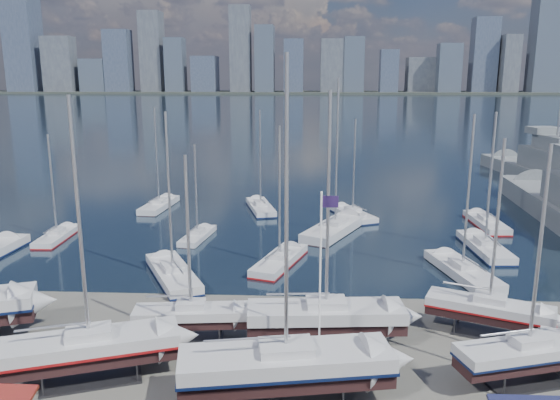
{
  "coord_description": "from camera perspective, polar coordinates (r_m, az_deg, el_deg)",
  "views": [
    {
      "loc": [
        1.36,
        -42.91,
        18.06
      ],
      "look_at": [
        -1.29,
        8.0,
        6.49
      ],
      "focal_mm": 35.0,
      "sensor_mm": 36.0,
      "label": 1
    }
  ],
  "objects": [
    {
      "name": "ground",
      "position": [
        37.56,
        0.56,
        -15.95
      ],
      "size": [
        1400.0,
        1400.0,
        0.0
      ],
      "primitive_type": "plane",
      "color": "#605E59",
      "rests_on": "ground"
    },
    {
      "name": "water",
      "position": [
        343.4,
        2.79,
        9.72
      ],
      "size": [
        1400.0,
        600.0,
        0.4
      ],
      "primitive_type": "cube",
      "color": "#192B39",
      "rests_on": "ground"
    },
    {
      "name": "far_shore",
      "position": [
        603.15,
        2.91,
        11.15
      ],
      "size": [
        1400.0,
        80.0,
        2.2
      ],
      "primitive_type": "cube",
      "color": "#2D332D",
      "rests_on": "ground"
    },
    {
      "name": "skyline",
      "position": [
        597.11,
        2.17,
        14.79
      ],
      "size": [
        639.14,
        43.8,
        107.69
      ],
      "color": "#475166",
      "rests_on": "far_shore"
    },
    {
      "name": "sailboat_cradle_1",
      "position": [
        35.84,
        -19.26,
        -14.38
      ],
      "size": [
        11.02,
        6.41,
        17.11
      ],
      "rotation": [
        0.0,
        0.0,
        0.35
      ],
      "color": "#2D2D33",
      "rests_on": "ground"
    },
    {
      "name": "sailboat_cradle_2",
      "position": [
        39.08,
        -9.26,
        -11.77
      ],
      "size": [
        8.06,
        3.01,
        13.1
      ],
      "rotation": [
        0.0,
        0.0,
        0.1
      ],
      "color": "#2D2D33",
      "rests_on": "ground"
    },
    {
      "name": "sailboat_cradle_3",
      "position": [
        31.93,
        0.64,
        -16.92
      ],
      "size": [
        12.47,
        5.43,
        19.23
      ],
      "rotation": [
        0.0,
        0.0,
        0.18
      ],
      "color": "#2D2D33",
      "rests_on": "ground"
    },
    {
      "name": "sailboat_cradle_4",
      "position": [
        38.01,
        4.82,
        -12.02
      ],
      "size": [
        10.85,
        3.86,
        17.26
      ],
      "rotation": [
        0.0,
        0.0,
        0.08
      ],
      "color": "#2D2D33",
      "rests_on": "ground"
    },
    {
      "name": "sailboat_cradle_5",
      "position": [
        36.78,
        24.51,
        -14.35
      ],
      "size": [
        9.23,
        4.93,
        14.49
      ],
      "rotation": [
        0.0,
        0.0,
        0.29
      ],
      "color": "#2D2D33",
      "rests_on": "ground"
    },
    {
      "name": "sailboat_cradle_6",
      "position": [
        42.02,
        21.02,
        -10.63
      ],
      "size": [
        8.89,
        5.65,
        14.11
      ],
      "rotation": [
        0.0,
        0.0,
        -0.41
      ],
      "color": "#2D2D33",
      "rests_on": "ground"
    },
    {
      "name": "sailboat_moored_1",
      "position": [
        66.86,
        -22.25,
        -3.59
      ],
      "size": [
        2.54,
        8.39,
        12.47
      ],
      "rotation": [
        0.0,
        0.0,
        1.59
      ],
      "color": "black",
      "rests_on": "water"
    },
    {
      "name": "sailboat_moored_2",
      "position": [
        78.22,
        -12.51,
        -0.63
      ],
      "size": [
        3.62,
        9.89,
        14.6
      ],
      "rotation": [
        0.0,
        0.0,
        1.48
      ],
      "color": "black",
      "rests_on": "water"
    },
    {
      "name": "sailboat_moored_3",
      "position": [
        51.2,
        -11.13,
        -7.76
      ],
      "size": [
        7.47,
        10.79,
        15.85
      ],
      "rotation": [
        0.0,
        0.0,
        2.04
      ],
      "color": "black",
      "rests_on": "water"
    },
    {
      "name": "sailboat_moored_4",
      "position": [
        62.77,
        -8.61,
        -3.78
      ],
      "size": [
        3.18,
        7.73,
        11.32
      ],
      "rotation": [
        0.0,
        0.0,
        1.42
      ],
      "color": "black",
      "rests_on": "water"
    },
    {
      "name": "sailboat_moored_5",
      "position": [
        75.21,
        -2.04,
        -0.88
      ],
      "size": [
        5.1,
        10.01,
        14.42
      ],
      "rotation": [
        0.0,
        0.0,
        1.83
      ],
      "color": "black",
      "rests_on": "water"
    },
    {
      "name": "sailboat_moored_6",
      "position": [
        53.75,
        -0.04,
        -6.5
      ],
      "size": [
        5.52,
        9.88,
        14.24
      ],
      "rotation": [
        0.0,
        0.0,
        1.25
      ],
      "color": "black",
      "rests_on": "water"
    },
    {
      "name": "sailboat_moored_7",
      "position": [
        64.85,
        5.78,
        -3.16
      ],
      "size": [
        8.55,
        12.7,
        18.76
      ],
      "rotation": [
        0.0,
        0.0,
        1.12
      ],
      "color": "black",
      "rests_on": "water"
    },
    {
      "name": "sailboat_moored_8",
      "position": [
        72.23,
        7.6,
        -1.56
      ],
      "size": [
        6.05,
        9.2,
        13.42
      ],
      "rotation": [
        0.0,
        0.0,
        2.0
      ],
      "color": "black",
      "rests_on": "water"
    },
    {
      "name": "sailboat_moored_9",
      "position": [
        53.73,
        18.5,
        -7.18
      ],
      "size": [
        5.16,
        10.7,
        15.57
      ],
      "rotation": [
        0.0,
        0.0,
        1.8
      ],
      "color": "black",
      "rests_on": "water"
    },
    {
      "name": "sailboat_moored_10",
      "position": [
        61.7,
        20.6,
        -4.79
      ],
      "size": [
        3.45,
        10.38,
        15.3
      ],
      "rotation": [
        0.0,
        0.0,
        1.63
      ],
      "color": "black",
      "rests_on": "water"
    },
    {
      "name": "sailboat_moored_11",
      "position": [
        72.02,
        20.73,
        -2.34
      ],
      "size": [
        3.16,
        9.87,
        14.59
      ],
      "rotation": [
        0.0,
        0.0,
        1.61
      ],
      "color": "black",
      "rests_on": "water"
    },
    {
      "name": "naval_ship_west",
      "position": [
        104.07,
        26.58,
        2.36
      ],
      "size": [
        11.55,
        43.29,
        17.85
      ],
      "rotation": [
        0.0,
        0.0,
        1.68
      ],
      "color": "slate",
      "rests_on": "water"
    },
    {
      "name": "flagpole",
      "position": [
        32.52,
        4.37,
        -7.71
      ],
      "size": [
        1.03,
        0.12,
        11.66
      ],
      "color": "white",
      "rests_on": "ground"
    }
  ]
}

